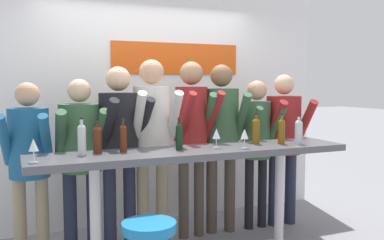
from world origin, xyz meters
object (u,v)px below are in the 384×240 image
object	(u,v)px
person_center_right	(192,128)
wine_bottle_1	(123,137)
person_right	(221,129)
person_far_right	(257,136)
person_far_left	(29,152)
person_center_left	(119,138)
wine_bottle_5	(281,130)
wine_glass_1	(216,134)
tasting_table	(196,165)
person_center	(152,131)
wine_bottle_2	(97,138)
wine_glass_0	(33,146)
wine_bottle_0	(299,131)
person_rightmost	(284,133)
wine_glass_2	(245,135)
person_left	(81,147)
wine_bottle_3	(179,135)
wine_bottle_4	(82,138)
wine_bottle_6	(256,130)

from	to	relation	value
person_center_right	wine_bottle_1	xyz separation A→B (m)	(-0.85, -0.52, 0.01)
person_right	person_far_right	size ratio (longest dim) A/B	1.10
person_far_left	person_center_left	world-z (taller)	person_center_left
person_center_left	wine_bottle_5	distance (m)	1.54
person_center_right	wine_glass_1	bearing A→B (deg)	-97.61
tasting_table	person_center	xyz separation A→B (m)	(-0.23, 0.54, 0.26)
person_far_right	wine_bottle_5	world-z (taller)	person_far_right
wine_bottle_2	wine_glass_0	world-z (taller)	wine_bottle_2
person_far_left	wine_bottle_5	world-z (taller)	person_far_left
wine_bottle_0	person_right	bearing A→B (deg)	121.61
person_center_left	wine_bottle_0	size ratio (longest dim) A/B	6.36
person_rightmost	wine_glass_2	world-z (taller)	person_rightmost
person_center	wine_glass_0	xyz separation A→B (m)	(-1.12, -0.67, 0.01)
tasting_table	wine_glass_1	bearing A→B (deg)	-8.22
person_left	wine_glass_1	xyz separation A→B (m)	(1.09, -0.65, 0.14)
person_rightmost	wine_bottle_5	world-z (taller)	person_rightmost
wine_bottle_3	wine_bottle_4	distance (m)	0.82
wine_bottle_2	wine_bottle_5	distance (m)	1.72
wine_bottle_5	wine_glass_1	xyz separation A→B (m)	(-0.69, 0.00, -0.01)
tasting_table	wine_bottle_6	size ratio (longest dim) A/B	9.66
wine_bottle_2	person_center_left	bearing A→B (deg)	56.62
tasting_table	wine_bottle_5	bearing A→B (deg)	-1.87
person_center_right	wine_bottle_6	world-z (taller)	person_center_right
person_left	wine_bottle_3	world-z (taller)	person_left
person_rightmost	wine_bottle_3	xyz separation A→B (m)	(-1.48, -0.56, 0.11)
person_center	wine_bottle_0	xyz separation A→B (m)	(1.25, -0.64, 0.01)
wine_bottle_0	wine_bottle_1	size ratio (longest dim) A/B	0.99
person_center_left	wine_bottle_2	bearing A→B (deg)	-133.20
person_center_left	wine_bottle_2	size ratio (longest dim) A/B	6.70
wine_bottle_6	person_right	bearing A→B (deg)	98.59
wine_bottle_1	wine_bottle_2	world-z (taller)	wine_bottle_1
wine_bottle_4	person_center	bearing A→B (deg)	31.63
wine_glass_1	wine_glass_2	xyz separation A→B (m)	(0.22, -0.11, 0.00)
person_far_right	wine_glass_2	distance (m)	0.95
wine_bottle_0	wine_glass_1	distance (m)	0.84
person_left	person_far_left	bearing A→B (deg)	-174.17
person_center_right	wine_bottle_6	xyz separation A→B (m)	(0.43, -0.54, 0.02)
person_center	wine_bottle_1	size ratio (longest dim) A/B	6.53
person_center_left	wine_bottle_1	world-z (taller)	person_center_left
person_right	wine_bottle_3	xyz separation A→B (m)	(-0.73, -0.62, 0.03)
person_center	wine_glass_0	bearing A→B (deg)	-145.55
wine_glass_0	wine_glass_1	size ratio (longest dim) A/B	1.00
wine_bottle_2	person_center_right	bearing A→B (deg)	25.04
person_center	person_right	bearing A→B (deg)	9.96
person_center_right	person_rightmost	world-z (taller)	person_center_right
wine_bottle_2	wine_glass_0	bearing A→B (deg)	-153.75
person_center_left	wine_bottle_5	bearing A→B (deg)	-32.27
person_rightmost	wine_bottle_6	distance (m)	0.85
person_center_right	wine_bottle_0	distance (m)	1.07
wine_bottle_1	wine_bottle_6	size ratio (longest dim) A/B	0.95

